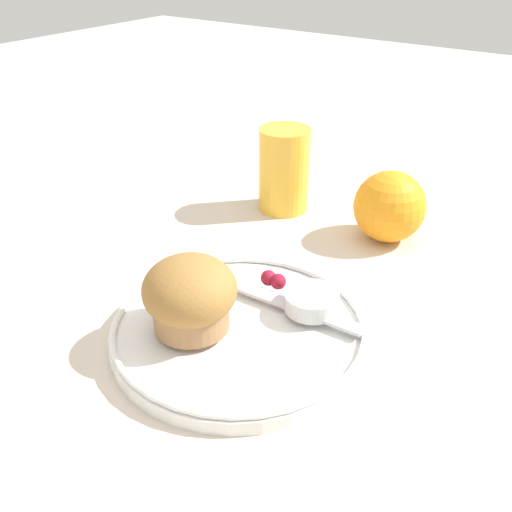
# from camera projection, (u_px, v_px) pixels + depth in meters

# --- Properties ---
(ground_plane) EXTENTS (3.00, 3.00, 0.00)m
(ground_plane) POSITION_uv_depth(u_px,v_px,m) (239.00, 338.00, 0.54)
(ground_plane) COLOR beige
(plate) EXTENTS (0.24, 0.24, 0.02)m
(plate) POSITION_uv_depth(u_px,v_px,m) (242.00, 327.00, 0.54)
(plate) COLOR white
(plate) RESTS_ON ground_plane
(muffin) EXTENTS (0.09, 0.09, 0.07)m
(muffin) POSITION_uv_depth(u_px,v_px,m) (190.00, 295.00, 0.51)
(muffin) COLOR #9E7047
(muffin) RESTS_ON plate
(cream_ramekin) EXTENTS (0.05, 0.05, 0.02)m
(cream_ramekin) POSITION_uv_depth(u_px,v_px,m) (312.00, 300.00, 0.55)
(cream_ramekin) COLOR silver
(cream_ramekin) RESTS_ON plate
(berry_pair) EXTENTS (0.03, 0.02, 0.02)m
(berry_pair) POSITION_uv_depth(u_px,v_px,m) (275.00, 280.00, 0.58)
(berry_pair) COLOR maroon
(berry_pair) RESTS_ON plate
(butter_knife) EXTENTS (0.17, 0.02, 0.00)m
(butter_knife) POSITION_uv_depth(u_px,v_px,m) (283.00, 302.00, 0.56)
(butter_knife) COLOR silver
(butter_knife) RESTS_ON plate
(orange_fruit) EXTENTS (0.09, 0.09, 0.09)m
(orange_fruit) POSITION_uv_depth(u_px,v_px,m) (390.00, 207.00, 0.69)
(orange_fruit) COLOR orange
(orange_fruit) RESTS_ON ground_plane
(juice_glass) EXTENTS (0.07, 0.07, 0.11)m
(juice_glass) POSITION_uv_depth(u_px,v_px,m) (284.00, 170.00, 0.76)
(juice_glass) COLOR gold
(juice_glass) RESTS_ON ground_plane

